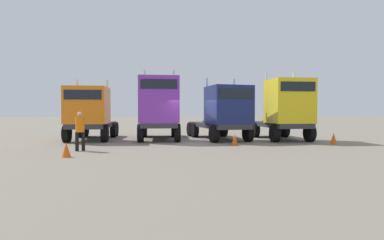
{
  "coord_description": "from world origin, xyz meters",
  "views": [
    {
      "loc": [
        -0.8,
        -18.52,
        1.81
      ],
      "look_at": [
        0.24,
        2.76,
        1.26
      ],
      "focal_mm": 29.28,
      "sensor_mm": 36.0,
      "label": 1
    }
  ],
  "objects": [
    {
      "name": "ground",
      "position": [
        0.0,
        0.0,
        0.0
      ],
      "size": [
        200.0,
        200.0,
        0.0
      ],
      "primitive_type": "plane",
      "color": "gray"
    },
    {
      "name": "semi_truck_orange",
      "position": [
        -6.28,
        1.53,
        1.75
      ],
      "size": [
        2.89,
        6.1,
        3.93
      ],
      "rotation": [
        0.0,
        0.0,
        -1.51
      ],
      "color": "#333338",
      "rests_on": "ground"
    },
    {
      "name": "semi_truck_purple",
      "position": [
        -1.93,
        1.44,
        2.06
      ],
      "size": [
        2.87,
        6.41,
        4.55
      ],
      "rotation": [
        0.0,
        0.0,
        -1.52
      ],
      "color": "#333338",
      "rests_on": "ground"
    },
    {
      "name": "semi_truck_navy",
      "position": [
        2.19,
        1.3,
        1.76
      ],
      "size": [
        3.89,
        6.77,
        4.0
      ],
      "rotation": [
        0.0,
        0.0,
        -1.34
      ],
      "color": "#333338",
      "rests_on": "ground"
    },
    {
      "name": "semi_truck_yellow",
      "position": [
        6.08,
        1.08,
        1.99
      ],
      "size": [
        2.97,
        6.14,
        4.41
      ],
      "rotation": [
        0.0,
        0.0,
        -1.5
      ],
      "color": "#333338",
      "rests_on": "ground"
    },
    {
      "name": "visitor_in_hivis",
      "position": [
        -5.28,
        -3.81,
        1.06
      ],
      "size": [
        0.54,
        0.54,
        1.82
      ],
      "rotation": [
        0.0,
        0.0,
        2.04
      ],
      "color": "black",
      "rests_on": "ground"
    },
    {
      "name": "traffic_cone_near",
      "position": [
        8.03,
        -1.35,
        0.33
      ],
      "size": [
        0.36,
        0.36,
        0.65
      ],
      "primitive_type": "cone",
      "color": "#F2590C",
      "rests_on": "ground"
    },
    {
      "name": "traffic_cone_mid",
      "position": [
        -5.22,
        -5.83,
        0.3
      ],
      "size": [
        0.36,
        0.36,
        0.59
      ],
      "primitive_type": "cone",
      "color": "#F2590C",
      "rests_on": "ground"
    },
    {
      "name": "traffic_cone_far",
      "position": [
        2.34,
        -1.66,
        0.31
      ],
      "size": [
        0.36,
        0.36,
        0.62
      ],
      "primitive_type": "cone",
      "color": "#F2590C",
      "rests_on": "ground"
    }
  ]
}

